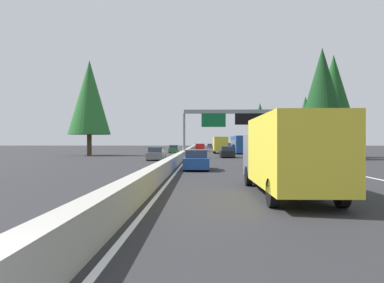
% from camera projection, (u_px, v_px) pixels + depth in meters
% --- Properties ---
extents(ground_plane, '(320.00, 320.00, 0.00)m').
position_uv_depth(ground_plane, '(189.00, 154.00, 62.12)').
color(ground_plane, '#262628').
extents(median_barrier, '(180.00, 0.56, 0.90)m').
position_uv_depth(median_barrier, '(190.00, 149.00, 82.12)').
color(median_barrier, '#9E9B93').
rests_on(median_barrier, ground).
extents(shoulder_stripe_right, '(160.00, 0.16, 0.01)m').
position_uv_depth(shoulder_stripe_right, '(250.00, 153.00, 71.86)').
color(shoulder_stripe_right, silver).
rests_on(shoulder_stripe_right, ground).
extents(shoulder_stripe_median, '(160.00, 0.16, 0.01)m').
position_uv_depth(shoulder_stripe_median, '(192.00, 153.00, 72.11)').
color(shoulder_stripe_median, silver).
rests_on(shoulder_stripe_median, ground).
extents(sign_gantry_overhead, '(0.50, 12.68, 6.33)m').
position_uv_depth(sign_gantry_overhead, '(232.00, 119.00, 49.74)').
color(sign_gantry_overhead, gray).
rests_on(sign_gantry_overhead, ground).
extents(box_truck_distant_a, '(8.50, 2.40, 2.95)m').
position_uv_depth(box_truck_distant_a, '(287.00, 153.00, 14.20)').
color(box_truck_distant_a, gold).
rests_on(box_truck_distant_a, ground).
extents(sedan_far_left, '(4.40, 1.80, 1.47)m').
position_uv_depth(sedan_far_left, '(196.00, 161.00, 27.28)').
color(sedan_far_left, '#1E4793').
rests_on(sedan_far_left, ground).
extents(sedan_near_center, '(4.40, 1.80, 1.47)m').
position_uv_depth(sedan_near_center, '(227.00, 152.00, 49.21)').
color(sedan_near_center, black).
rests_on(sedan_near_center, ground).
extents(minivan_mid_right, '(5.00, 1.95, 1.69)m').
position_uv_depth(minivan_mid_right, '(200.00, 147.00, 82.66)').
color(minivan_mid_right, red).
rests_on(minivan_mid_right, ground).
extents(bus_mid_left, '(11.50, 2.55, 3.10)m').
position_uv_depth(bus_mid_left, '(240.00, 144.00, 66.71)').
color(bus_mid_left, '#1E4793').
rests_on(bus_mid_left, ground).
extents(sedan_far_center, '(4.40, 1.80, 1.47)m').
position_uv_depth(sedan_far_center, '(210.00, 146.00, 130.97)').
color(sedan_far_center, slate).
rests_on(sedan_far_center, ground).
extents(pickup_far_right, '(5.60, 2.00, 1.86)m').
position_uv_depth(pickup_far_right, '(231.00, 147.00, 84.79)').
color(pickup_far_right, '#1E4793').
rests_on(pickup_far_right, ground).
extents(box_truck_near_right, '(8.50, 2.40, 2.95)m').
position_uv_depth(box_truck_near_right, '(220.00, 144.00, 67.72)').
color(box_truck_near_right, gold).
rests_on(box_truck_near_right, ground).
extents(oncoming_near, '(4.40, 1.80, 1.47)m').
position_uv_depth(oncoming_near, '(156.00, 154.00, 42.09)').
color(oncoming_near, slate).
rests_on(oncoming_near, ground).
extents(oncoming_far, '(4.40, 1.80, 1.47)m').
position_uv_depth(oncoming_far, '(174.00, 149.00, 70.52)').
color(oncoming_far, '#2D6B38').
rests_on(oncoming_far, ground).
extents(conifer_right_near, '(5.86, 5.86, 13.32)m').
position_uv_depth(conifer_right_near, '(322.00, 91.00, 44.73)').
color(conifer_right_near, '#4C3823').
rests_on(conifer_right_near, ground).
extents(conifer_right_mid, '(6.07, 6.07, 13.79)m').
position_uv_depth(conifer_right_mid, '(334.00, 95.00, 50.30)').
color(conifer_right_mid, '#4C3823').
rests_on(conifer_right_mid, ground).
extents(conifer_right_far, '(4.95, 4.95, 11.24)m').
position_uv_depth(conifer_right_far, '(305.00, 118.00, 75.38)').
color(conifer_right_far, '#4C3823').
rests_on(conifer_right_far, ground).
extents(conifer_right_distant, '(5.98, 5.98, 13.60)m').
position_uv_depth(conifer_right_distant, '(260.00, 121.00, 110.49)').
color(conifer_right_distant, '#4C3823').
rests_on(conifer_right_distant, ground).
extents(conifer_left_near, '(6.39, 6.39, 14.52)m').
position_uv_depth(conifer_left_near, '(89.00, 97.00, 57.01)').
color(conifer_left_near, '#4C3823').
rests_on(conifer_left_near, ground).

